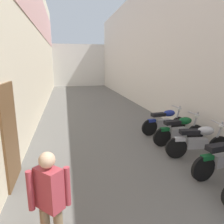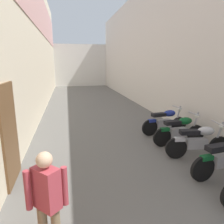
{
  "view_description": "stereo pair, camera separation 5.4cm",
  "coord_description": "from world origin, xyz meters",
  "px_view_note": "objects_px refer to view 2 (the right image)",
  "views": [
    {
      "loc": [
        -1.63,
        0.94,
        2.6
      ],
      "look_at": [
        -0.24,
        7.21,
        1.1
      ],
      "focal_mm": 33.76,
      "sensor_mm": 36.0,
      "label": 1
    },
    {
      "loc": [
        -1.57,
        0.93,
        2.6
      ],
      "look_at": [
        -0.24,
        7.21,
        1.1
      ],
      "focal_mm": 33.76,
      "sensor_mm": 36.0,
      "label": 2
    }
  ],
  "objects_px": {
    "motorcycle_sixth": "(180,130)",
    "motorcycle_seventh": "(165,121)",
    "pedestrian_mid_alley": "(47,200)",
    "motorcycle_fifth": "(199,141)"
  },
  "relations": [
    {
      "from": "motorcycle_sixth",
      "to": "motorcycle_seventh",
      "type": "height_order",
      "value": "same"
    },
    {
      "from": "motorcycle_sixth",
      "to": "pedestrian_mid_alley",
      "type": "distance_m",
      "value": 5.15
    },
    {
      "from": "motorcycle_sixth",
      "to": "pedestrian_mid_alley",
      "type": "xyz_separation_m",
      "value": [
        -3.81,
        -3.44,
        0.42
      ]
    },
    {
      "from": "motorcycle_seventh",
      "to": "pedestrian_mid_alley",
      "type": "height_order",
      "value": "pedestrian_mid_alley"
    },
    {
      "from": "motorcycle_fifth",
      "to": "motorcycle_sixth",
      "type": "bearing_deg",
      "value": 90.0
    },
    {
      "from": "pedestrian_mid_alley",
      "to": "motorcycle_sixth",
      "type": "bearing_deg",
      "value": 42.07
    },
    {
      "from": "motorcycle_seventh",
      "to": "motorcycle_sixth",
      "type": "bearing_deg",
      "value": -90.0
    },
    {
      "from": "motorcycle_sixth",
      "to": "motorcycle_seventh",
      "type": "relative_size",
      "value": 1.0
    },
    {
      "from": "motorcycle_fifth",
      "to": "motorcycle_seventh",
      "type": "xyz_separation_m",
      "value": [
        0.0,
        2.08,
        0.0
      ]
    },
    {
      "from": "motorcycle_seventh",
      "to": "motorcycle_fifth",
      "type": "bearing_deg",
      "value": -90.0
    }
  ]
}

